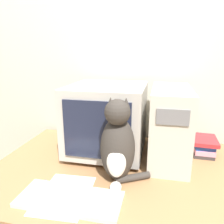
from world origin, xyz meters
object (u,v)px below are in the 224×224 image
object	(u,v)px
computer_tower	(169,124)
book_stack	(203,145)
pen	(53,187)
crt_monitor	(107,118)
keyboard	(70,199)
cat	(118,146)

from	to	relation	value
computer_tower	book_stack	bearing A→B (deg)	26.44
pen	book_stack	bearing A→B (deg)	35.99
book_stack	pen	distance (m)	0.90
crt_monitor	keyboard	bearing A→B (deg)	-94.80
crt_monitor	computer_tower	bearing A→B (deg)	-0.74
keyboard	pen	size ratio (longest dim) A/B	3.34
crt_monitor	cat	xyz separation A→B (m)	(0.12, -0.29, -0.04)
crt_monitor	pen	xyz separation A→B (m)	(-0.15, -0.43, -0.21)
keyboard	book_stack	size ratio (longest dim) A/B	2.02
keyboard	crt_monitor	bearing A→B (deg)	85.20
cat	book_stack	distance (m)	0.61
computer_tower	pen	size ratio (longest dim) A/B	3.74
computer_tower	book_stack	size ratio (longest dim) A/B	2.26
crt_monitor	computer_tower	size ratio (longest dim) A/B	0.96
computer_tower	cat	distance (m)	0.37
crt_monitor	cat	bearing A→B (deg)	-67.40
crt_monitor	book_stack	distance (m)	0.60
computer_tower	pen	bearing A→B (deg)	-140.60
crt_monitor	book_stack	bearing A→B (deg)	10.01
computer_tower	cat	world-z (taller)	same
cat	keyboard	bearing A→B (deg)	-135.25
keyboard	book_stack	bearing A→B (deg)	43.99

